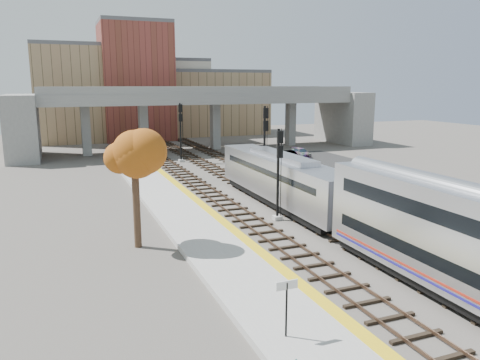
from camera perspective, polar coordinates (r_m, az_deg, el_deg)
name	(u,v)px	position (r m, az deg, el deg)	size (l,w,h in m)	color
ground	(338,245)	(30.00, 11.86, -7.77)	(160.00, 160.00, 0.00)	#47423D
platform	(229,258)	(26.83, -1.38, -9.48)	(4.50, 60.00, 0.35)	#9E9E99
yellow_strip	(259,251)	(27.44, 2.39, -8.60)	(0.70, 60.00, 0.01)	yellow
tracks	(268,198)	(40.91, 3.38, -2.21)	(10.70, 95.00, 0.25)	black
overpass	(202,111)	(71.71, -4.65, 8.35)	(54.00, 12.00, 9.50)	slate
buildings_far	(150,95)	(91.73, -10.88, 10.18)	(43.00, 21.00, 20.60)	#8E7652
parking_lot	(310,163)	(60.33, 8.50, 2.12)	(14.00, 18.00, 0.04)	black
locomotive	(281,178)	(38.32, 5.03, 0.19)	(3.02, 19.05, 4.10)	#A8AAB2
signal_mast_near	(278,176)	(33.92, 4.70, 0.43)	(0.60, 0.64, 6.73)	#9E9E99
signal_mast_mid	(265,145)	(45.75, 3.03, 4.25)	(0.60, 0.64, 7.77)	#9E9E99
signal_mast_far	(181,132)	(60.29, -7.25, 5.78)	(0.60, 0.64, 7.51)	#9E9E99
station_sign	(287,297)	(18.21, 5.71, -13.98)	(0.90, 0.08, 2.27)	black
tree	(134,161)	(28.43, -12.75, 2.26)	(3.60, 3.60, 7.22)	#382619
car_a	(298,161)	(57.48, 7.13, 2.37)	(1.54, 3.84, 1.31)	#99999E
car_b	(290,156)	(60.90, 6.08, 2.92)	(1.42, 4.06, 1.34)	#99999E
car_c	(301,153)	(64.93, 7.47, 3.34)	(1.60, 3.93, 1.14)	#99999E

